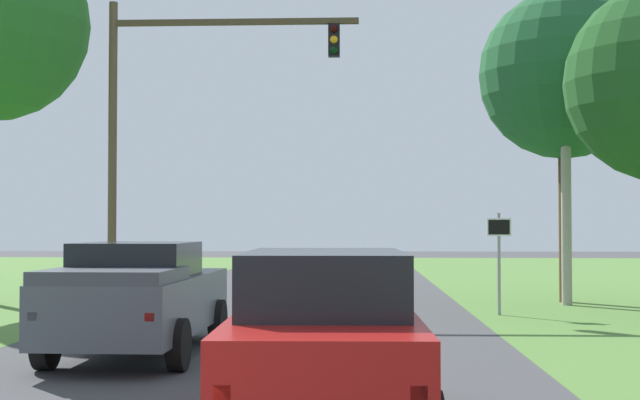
{
  "coord_description": "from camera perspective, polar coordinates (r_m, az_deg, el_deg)",
  "views": [
    {
      "loc": [
        1.81,
        -4.34,
        2.19
      ],
      "look_at": [
        1.0,
        14.17,
        2.73
      ],
      "focal_mm": 49.52,
      "sensor_mm": 36.0,
      "label": 1
    }
  ],
  "objects": [
    {
      "name": "ground_plane",
      "position": [
        15.23,
        -4.4,
        -9.93
      ],
      "size": [
        120.0,
        120.0,
        0.0
      ],
      "primitive_type": "plane",
      "color": "#424244"
    },
    {
      "name": "red_suv_near",
      "position": [
        9.51,
        0.32,
        -8.84
      ],
      "size": [
        2.22,
        4.71,
        1.91
      ],
      "color": "#9E1411",
      "rests_on": "ground_plane"
    },
    {
      "name": "pickup_truck_lead",
      "position": [
        15.24,
        -11.61,
        -6.13
      ],
      "size": [
        2.35,
        5.41,
        1.91
      ],
      "color": "#4C515B",
      "rests_on": "ground_plane"
    },
    {
      "name": "traffic_light",
      "position": [
        25.2,
        -9.53,
        5.97
      ],
      "size": [
        7.05,
        0.4,
        8.5
      ],
      "color": "brown",
      "rests_on": "ground_plane"
    },
    {
      "name": "keep_moving_sign",
      "position": [
        22.04,
        11.49,
        -3.16
      ],
      "size": [
        0.6,
        0.09,
        2.5
      ],
      "color": "gray",
      "rests_on": "ground_plane"
    },
    {
      "name": "oak_tree_right",
      "position": [
        26.54,
        15.48,
        7.78
      ],
      "size": [
        4.86,
        4.86,
        8.97
      ],
      "color": "#4C351E",
      "rests_on": "ground_plane"
    },
    {
      "name": "utility_pole_right",
      "position": [
        25.35,
        15.59,
        4.04
      ],
      "size": [
        0.28,
        0.28,
        9.36
      ],
      "primitive_type": "cylinder",
      "color": "#9E998E",
      "rests_on": "ground_plane"
    }
  ]
}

